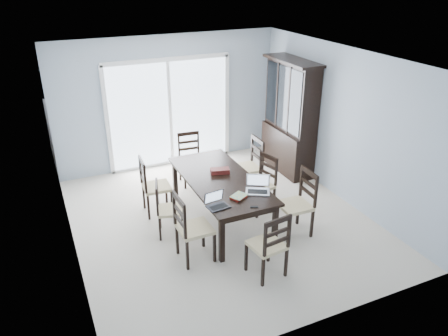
{
  "coord_description": "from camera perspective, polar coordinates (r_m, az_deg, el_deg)",
  "views": [
    {
      "loc": [
        -2.44,
        -5.55,
        3.78
      ],
      "look_at": [
        0.07,
        0.0,
        0.92
      ],
      "focal_mm": 35.0,
      "sensor_mm": 36.0,
      "label": 1
    }
  ],
  "objects": [
    {
      "name": "floor",
      "position": [
        7.15,
        -0.48,
        -6.77
      ],
      "size": [
        5.0,
        5.0,
        0.0
      ],
      "primitive_type": "plane",
      "color": "beige",
      "rests_on": "ground"
    },
    {
      "name": "ceiling",
      "position": [
        6.18,
        -0.57,
        14.15
      ],
      "size": [
        5.0,
        5.0,
        0.0
      ],
      "primitive_type": "plane",
      "rotation": [
        3.14,
        0.0,
        0.0
      ],
      "color": "white",
      "rests_on": "back_wall"
    },
    {
      "name": "back_wall",
      "position": [
        8.77,
        -7.2,
        8.54
      ],
      "size": [
        4.5,
        0.02,
        2.6
      ],
      "primitive_type": "cube",
      "color": "#9AA9B8",
      "rests_on": "floor"
    },
    {
      "name": "wall_left",
      "position": [
        6.09,
        -20.29,
        -0.56
      ],
      "size": [
        0.02,
        5.0,
        2.6
      ],
      "primitive_type": "cube",
      "color": "#9AA9B8",
      "rests_on": "floor"
    },
    {
      "name": "wall_right",
      "position": [
        7.68,
        15.09,
        5.43
      ],
      "size": [
        0.02,
        5.0,
        2.6
      ],
      "primitive_type": "cube",
      "color": "#9AA9B8",
      "rests_on": "floor"
    },
    {
      "name": "balcony",
      "position": [
        10.13,
        -8.52,
        2.65
      ],
      "size": [
        4.5,
        2.0,
        0.1
      ],
      "primitive_type": "cube",
      "color": "gray",
      "rests_on": "ground"
    },
    {
      "name": "railing",
      "position": [
        10.84,
        -10.24,
        7.41
      ],
      "size": [
        4.5,
        0.06,
        1.1
      ],
      "primitive_type": "cube",
      "color": "#99999E",
      "rests_on": "balcony"
    },
    {
      "name": "dining_table",
      "position": [
        6.82,
        -0.5,
        -1.96
      ],
      "size": [
        1.0,
        2.2,
        0.75
      ],
      "color": "black",
      "rests_on": "floor"
    },
    {
      "name": "china_hutch",
      "position": [
        8.58,
        8.58,
        6.46
      ],
      "size": [
        0.5,
        1.38,
        2.2
      ],
      "color": "black",
      "rests_on": "floor"
    },
    {
      "name": "sliding_door",
      "position": [
        8.82,
        -7.08,
        7.17
      ],
      "size": [
        2.52,
        0.05,
        2.18
      ],
      "color": "silver",
      "rests_on": "floor"
    },
    {
      "name": "chair_left_near",
      "position": [
        5.95,
        -4.75,
        -6.97
      ],
      "size": [
        0.47,
        0.45,
        1.18
      ],
      "rotation": [
        0.0,
        0.0,
        -1.55
      ],
      "color": "black",
      "rests_on": "floor"
    },
    {
      "name": "chair_left_mid",
      "position": [
        6.59,
        -7.81,
        -4.59
      ],
      "size": [
        0.48,
        0.48,
        1.01
      ],
      "rotation": [
        0.0,
        0.0,
        -1.86
      ],
      "color": "black",
      "rests_on": "floor"
    },
    {
      "name": "chair_left_far",
      "position": [
        7.15,
        -9.62,
        -1.59
      ],
      "size": [
        0.47,
        0.45,
        1.14
      ],
      "rotation": [
        0.0,
        0.0,
        -1.63
      ],
      "color": "black",
      "rests_on": "floor"
    },
    {
      "name": "chair_right_near",
      "position": [
        6.64,
        10.04,
        -3.61
      ],
      "size": [
        0.47,
        0.46,
        1.19
      ],
      "rotation": [
        0.0,
        0.0,
        1.54
      ],
      "color": "black",
      "rests_on": "floor"
    },
    {
      "name": "chair_right_mid",
      "position": [
        7.23,
        5.14,
        -1.2
      ],
      "size": [
        0.51,
        0.5,
        1.1
      ],
      "rotation": [
        0.0,
        0.0,
        1.81
      ],
      "color": "black",
      "rests_on": "floor"
    },
    {
      "name": "chair_right_far",
      "position": [
        7.75,
        3.59,
        1.07
      ],
      "size": [
        0.46,
        0.44,
        1.18
      ],
      "rotation": [
        0.0,
        0.0,
        1.57
      ],
      "color": "black",
      "rests_on": "floor"
    },
    {
      "name": "chair_end_near",
      "position": [
        5.66,
        6.24,
        -9.32
      ],
      "size": [
        0.47,
        0.48,
        1.11
      ],
      "rotation": [
        0.0,
        0.0,
        0.13
      ],
      "color": "black",
      "rests_on": "floor"
    },
    {
      "name": "chair_end_far",
      "position": [
        8.17,
        -4.44,
        2.04
      ],
      "size": [
        0.45,
        0.46,
        1.11
      ],
      "rotation": [
        0.0,
        0.0,
        3.06
      ],
      "color": "black",
      "rests_on": "floor"
    },
    {
      "name": "laptop_dark",
      "position": [
        5.98,
        -0.76,
        -4.73
      ],
      "size": [
        0.32,
        0.24,
        0.2
      ],
      "rotation": [
        0.0,
        0.0,
        0.12
      ],
      "color": "black",
      "rests_on": "dining_table"
    },
    {
      "name": "laptop_silver",
      "position": [
        6.37,
        4.42,
        -2.72
      ],
      "size": [
        0.42,
        0.38,
        0.24
      ],
      "rotation": [
        0.0,
        0.0,
        -0.51
      ],
      "color": "silver",
      "rests_on": "dining_table"
    },
    {
      "name": "book_stack",
      "position": [
        6.23,
        1.91,
        -3.76
      ],
      "size": [
        0.29,
        0.27,
        0.04
      ],
      "rotation": [
        0.0,
        0.0,
        0.38
      ],
      "color": "maroon",
      "rests_on": "dining_table"
    },
    {
      "name": "cell_phone",
      "position": [
        6.02,
        3.96,
        -5.09
      ],
      "size": [
        0.12,
        0.09,
        0.01
      ],
      "primitive_type": "cube",
      "rotation": [
        0.0,
        0.0,
        -0.43
      ],
      "color": "black",
      "rests_on": "dining_table"
    },
    {
      "name": "game_box",
      "position": [
        6.94,
        -0.54,
        -0.38
      ],
      "size": [
        0.33,
        0.22,
        0.08
      ],
      "primitive_type": "cube",
      "rotation": [
        0.0,
        0.0,
        -0.27
      ],
      "color": "#480E15",
      "rests_on": "dining_table"
    },
    {
      "name": "hot_tub",
      "position": [
        9.91,
        -12.66,
        4.89
      ],
      "size": [
        1.98,
        1.83,
        0.9
      ],
      "rotation": [
        0.0,
        0.0,
        0.18
      ],
      "color": "brown",
      "rests_on": "balcony"
    }
  ]
}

